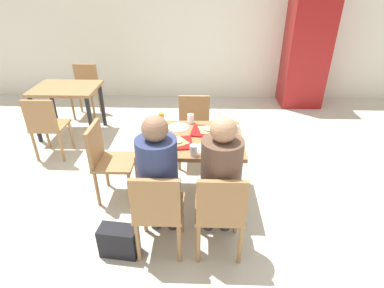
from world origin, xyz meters
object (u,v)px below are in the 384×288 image
paper_plate_center (178,127)px  background_chair_near (46,124)px  chair_left_end (106,157)px  main_table (192,147)px  paper_plate_near_edge (207,148)px  condiment_bottle (161,120)px  pizza_slice_a (176,141)px  person_in_red (158,173)px  foil_bundle (149,133)px  drink_fridge (306,52)px  handbag (119,241)px  pizza_slice_b (208,129)px  plastic_cup_a (191,119)px  chair_near_left (158,209)px  background_table (67,95)px  tray_red_near (173,143)px  person_in_brown_jacket (221,174)px  tray_red_far (210,132)px  chair_near_right (220,210)px  plastic_cup_b (194,150)px  chair_far_side (194,125)px  background_chair_far (86,87)px  soda_can (235,132)px

paper_plate_center → background_chair_near: background_chair_near is taller
chair_left_end → main_table: bearing=0.0°
paper_plate_near_edge → condiment_bottle: bearing=137.3°
pizza_slice_a → person_in_red: bearing=-101.1°
foil_bundle → drink_fridge: drink_fridge is taller
handbag → drink_fridge: bearing=55.6°
paper_plate_center → paper_plate_near_edge: size_ratio=1.00×
pizza_slice_b → plastic_cup_a: 0.27m
handbag → chair_near_left: bearing=2.6°
background_table → person_in_red: bearing=-53.1°
tray_red_near → foil_bundle: size_ratio=3.60×
condiment_bottle → drink_fridge: 3.45m
person_in_brown_jacket → background_table: size_ratio=1.39×
tray_red_far → background_chair_near: size_ratio=0.43×
chair_near_right → pizza_slice_a: size_ratio=3.90×
tray_red_far → background_table: 2.45m
tray_red_near → handbag: (-0.42, -0.66, -0.59)m
chair_left_end → person_in_red: (0.63, -0.64, 0.25)m
chair_near_left → plastic_cup_b: bearing=58.4°
pizza_slice_a → background_table: bearing=136.5°
main_table → pizza_slice_b: bearing=42.4°
paper_plate_near_edge → background_table: bearing=139.4°
chair_near_left → tray_red_far: chair_near_left is taller
chair_far_side → plastic_cup_b: bearing=-88.7°
person_in_red → person_in_brown_jacket: bearing=0.0°
chair_near_left → person_in_brown_jacket: person_in_brown_jacket is taller
chair_left_end → background_chair_near: 1.23m
tray_red_near → pizza_slice_b: bearing=40.4°
background_chair_far → plastic_cup_a: bearing=-46.1°
background_chair_far → condiment_bottle: bearing=-52.8°
paper_plate_near_edge → handbag: bearing=-142.3°
plastic_cup_a → background_chair_far: bearing=133.9°
chair_far_side → paper_plate_center: size_ratio=3.82×
foil_bundle → chair_near_left: bearing=-77.1°
tray_red_far → plastic_cup_b: bearing=-108.1°
chair_near_right → plastic_cup_a: bearing=103.8°
chair_far_side → soda_can: size_ratio=6.89×
chair_far_side → plastic_cup_b: chair_far_side is taller
main_table → plastic_cup_a: 0.37m
chair_near_right → handbag: chair_near_right is taller
plastic_cup_a → condiment_bottle: bearing=-158.3°
foil_bundle → background_chair_far: bearing=122.4°
paper_plate_near_edge → background_chair_near: bearing=153.9°
condiment_bottle → foil_bundle: size_ratio=1.60×
foil_bundle → chair_far_side: bearing=62.2°
paper_plate_near_edge → tray_red_far: bearing=85.8°
drink_fridge → background_table: bearing=-160.1°
paper_plate_near_edge → chair_left_end: bearing=168.1°
foil_bundle → pizza_slice_b: bearing=15.9°
paper_plate_near_edge → background_table: (-2.00, 1.71, -0.13)m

